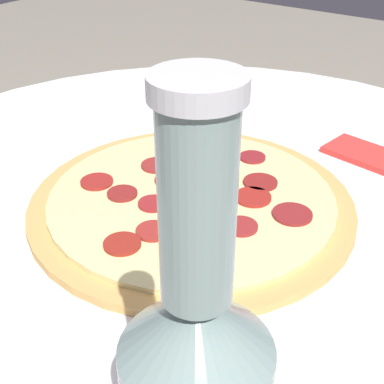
% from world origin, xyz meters
% --- Properties ---
extents(table, '(0.98, 0.98, 0.73)m').
position_xyz_m(table, '(0.00, 0.00, 0.54)').
color(table, white).
rests_on(table, ground_plane).
extents(pizza, '(0.38, 0.38, 0.02)m').
position_xyz_m(pizza, '(0.00, -0.03, 0.74)').
color(pizza, tan).
rests_on(pizza, table).
extents(napkin, '(0.11, 0.08, 0.01)m').
position_xyz_m(napkin, '(0.12, 0.21, 0.73)').
color(napkin, red).
rests_on(napkin, table).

